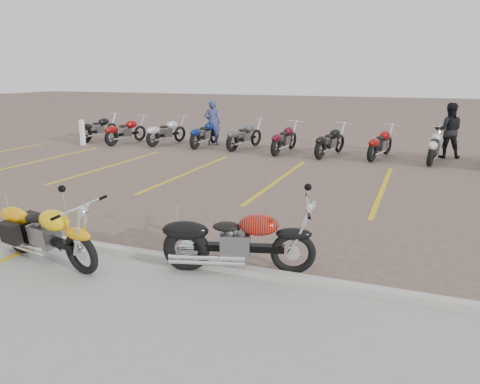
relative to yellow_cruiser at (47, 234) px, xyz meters
The scene contains 10 objects.
ground 3.14m from the yellow_cruiser, 58.64° to the left, with size 100.00×100.00×0.00m, color #745B53.
concrete_apron 2.50m from the yellow_cruiser, 48.84° to the right, with size 60.00×5.00×0.01m, color #9E9B93.
curb 1.79m from the yellow_cruiser, 21.96° to the left, with size 60.00×0.18×0.12m, color #ADAAA3.
parking_stripes 6.86m from the yellow_cruiser, 76.35° to the left, with size 38.00×5.50×0.01m, color gold, non-canonical shape.
yellow_cruiser is the anchor object (origin of this frame).
flame_cruiser 2.86m from the yellow_cruiser, 13.99° to the left, with size 2.15×0.73×0.91m.
person_a 12.14m from the yellow_cruiser, 102.92° to the left, with size 0.64×0.42×1.75m, color navy.
person_b 13.42m from the yellow_cruiser, 63.85° to the left, with size 0.89×0.70×1.84m, color black.
bollard 12.28m from the yellow_cruiser, 127.25° to the left, with size 0.15×0.15×1.00m, color white.
bg_bike_row 11.17m from the yellow_cruiser, 78.84° to the left, with size 20.72×2.07×1.10m.
Camera 1 is at (3.52, -7.78, 2.81)m, focal length 35.00 mm.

